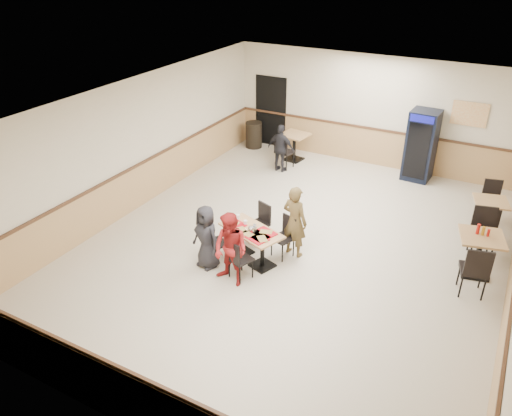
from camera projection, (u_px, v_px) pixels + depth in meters
The scene contains 20 objects.
ground at pixel (295, 246), 10.30m from camera, with size 10.00×10.00×0.00m, color beige.
room_shell at pixel (414, 191), 11.26m from camera, with size 10.00×10.00×10.00m.
main_table at pixel (251, 240), 9.67m from camera, with size 1.41×1.03×0.68m.
main_chairs at pixel (250, 240), 9.71m from camera, with size 1.56×1.78×0.86m.
diner_woman_left at pixel (206, 237), 9.40m from camera, with size 0.63×0.41×1.28m, color black.
diner_woman_right at pixel (231, 250), 8.89m from camera, with size 0.69×0.54×1.42m, color maroon.
diner_man_opposite at pixel (295, 221), 9.72m from camera, with size 0.54×0.36×1.49m, color brown.
lone_diner at pixel (281, 148), 13.37m from camera, with size 0.77×0.32×1.31m, color black.
tabletop_clutter at pixel (250, 230), 9.49m from camera, with size 1.15×0.74×0.12m.
side_table_near at pixel (479, 249), 9.20m from camera, with size 0.93×0.93×0.82m.
side_table_near_chair_south at pixel (474, 268), 8.71m from camera, with size 0.48×0.48×1.04m, color black, non-canonical shape.
side_table_near_chair_north at pixel (483, 234), 9.73m from camera, with size 0.48×0.48×1.04m, color black, non-canonical shape.
side_table_far at pixel (489, 211), 10.64m from camera, with size 0.83×0.83×0.73m.
side_table_far_chair_south at pixel (486, 224), 10.20m from camera, with size 0.43×0.43×0.92m, color black, non-canonical shape.
side_table_far_chair_north at pixel (492, 201), 11.10m from camera, with size 0.43×0.43×0.92m, color black, non-canonical shape.
condiment_caddy at pixel (482, 230), 9.08m from camera, with size 0.23×0.06×0.20m.
back_table at pixel (294, 143), 14.12m from camera, with size 0.82×0.82×0.78m.
back_table_chair_lone at pixel (285, 151), 13.65m from camera, with size 0.46×0.46×0.99m, color black, non-canonical shape.
pepsi_cooler at pixel (421, 146), 12.82m from camera, with size 0.73×0.74×1.84m.
trash_bin at pixel (254, 135), 15.08m from camera, with size 0.49×0.49×0.78m, color black.
Camera 1 is at (3.42, -8.04, 5.57)m, focal length 35.00 mm.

